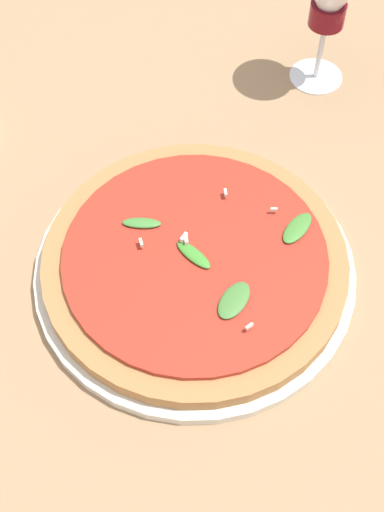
# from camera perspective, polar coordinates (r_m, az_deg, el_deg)

# --- Properties ---
(ground_plane) EXTENTS (6.00, 6.00, 0.00)m
(ground_plane) POSITION_cam_1_polar(r_m,az_deg,el_deg) (0.75, -1.25, -2.99)
(ground_plane) COLOR #9E7A56
(pizza_arugula_main) EXTENTS (0.34, 0.34, 0.05)m
(pizza_arugula_main) POSITION_cam_1_polar(r_m,az_deg,el_deg) (0.75, 0.01, -0.56)
(pizza_arugula_main) COLOR silver
(pizza_arugula_main) RESTS_ON ground_plane
(wine_glass) EXTENTS (0.08, 0.08, 0.16)m
(wine_glass) POSITION_cam_1_polar(r_m,az_deg,el_deg) (0.91, 10.95, 19.31)
(wine_glass) COLOR white
(wine_glass) RESTS_ON ground_plane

